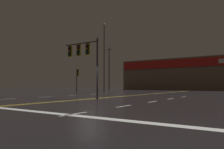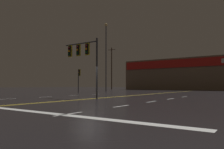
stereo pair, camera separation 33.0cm
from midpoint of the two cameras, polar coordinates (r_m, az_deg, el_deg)
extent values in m
plane|color=black|center=(16.84, -5.35, -6.37)|extent=(200.00, 200.00, 0.00)
cube|color=gold|center=(16.94, -5.74, -6.34)|extent=(0.12, 60.00, 0.01)
cube|color=gold|center=(16.75, -4.95, -6.38)|extent=(0.12, 60.00, 0.01)
cube|color=silver|center=(18.41, -25.23, -5.80)|extent=(0.12, 1.40, 0.01)
cube|color=silver|center=(20.47, -16.47, -5.64)|extent=(0.12, 1.40, 0.01)
cube|color=silver|center=(22.92, -9.46, -5.41)|extent=(0.12, 1.40, 0.01)
cube|color=silver|center=(25.64, -3.86, -5.17)|extent=(0.12, 1.40, 0.01)
cube|color=silver|center=(8.10, -10.12, -10.10)|extent=(0.12, 1.40, 0.01)
cube|color=silver|center=(10.95, 3.31, -8.25)|extent=(0.12, 1.40, 0.01)
cube|color=silver|center=(14.15, 10.90, -6.99)|extent=(0.12, 1.40, 0.01)
cube|color=silver|center=(17.51, 15.61, -6.14)|extent=(0.12, 1.40, 0.01)
cube|color=silver|center=(20.94, 18.79, -5.54)|extent=(0.12, 1.40, 0.01)
cube|color=silver|center=(7.92, -11.48, -10.26)|extent=(9.80, 0.40, 0.01)
cylinder|color=#38383D|center=(17.08, -3.44, 1.67)|extent=(0.14, 0.14, 4.77)
cylinder|color=#38383D|center=(18.45, -7.66, 8.04)|extent=(3.42, 0.10, 0.10)
cube|color=black|center=(17.88, -5.91, 6.62)|extent=(0.28, 0.24, 0.84)
cube|color=gold|center=(17.88, -5.91, 6.62)|extent=(0.42, 0.08, 0.99)
sphere|color=#500705|center=(17.81, -6.24, 7.49)|extent=(0.17, 0.17, 0.17)
sphere|color=orange|center=(17.76, -6.24, 6.69)|extent=(0.17, 0.17, 0.17)
sphere|color=#084513|center=(17.72, -6.25, 5.89)|extent=(0.17, 0.17, 0.17)
cube|color=black|center=(18.52, -8.23, 6.31)|extent=(0.28, 0.24, 0.84)
cube|color=gold|center=(18.52, -8.23, 6.31)|extent=(0.42, 0.08, 0.99)
sphere|color=#500705|center=(18.45, -8.56, 7.14)|extent=(0.17, 0.17, 0.17)
sphere|color=orange|center=(18.41, -8.57, 6.37)|extent=(0.17, 0.17, 0.17)
sphere|color=#084513|center=(18.37, -8.57, 5.59)|extent=(0.17, 0.17, 0.17)
cube|color=black|center=(19.19, -10.39, 6.01)|extent=(0.28, 0.24, 0.84)
cube|color=gold|center=(19.19, -10.39, 6.01)|extent=(0.42, 0.08, 0.99)
sphere|color=#500705|center=(19.12, -10.72, 6.81)|extent=(0.17, 0.17, 0.17)
sphere|color=orange|center=(19.08, -10.73, 6.06)|extent=(0.17, 0.17, 0.17)
sphere|color=#084513|center=(19.04, -10.74, 5.31)|extent=(0.17, 0.17, 0.17)
cylinder|color=#38383D|center=(32.49, -8.49, -1.65)|extent=(0.13, 0.13, 3.42)
cube|color=black|center=(32.67, -8.26, 0.51)|extent=(0.28, 0.24, 0.84)
cube|color=gold|center=(32.67, -8.26, 0.51)|extent=(0.42, 0.08, 0.99)
sphere|color=#500705|center=(32.57, -8.45, 0.97)|extent=(0.17, 0.17, 0.17)
sphere|color=orange|center=(32.55, -8.45, 0.53)|extent=(0.17, 0.17, 0.17)
sphere|color=#084513|center=(32.54, -8.46, 0.08)|extent=(0.17, 0.17, 0.17)
cylinder|color=#59595E|center=(39.63, -1.34, 4.28)|extent=(0.20, 0.20, 11.94)
sphere|color=#F9D17A|center=(40.85, -1.33, 12.85)|extent=(0.56, 0.56, 0.56)
cube|color=#7A6651|center=(54.17, 22.85, 0.04)|extent=(35.17, 10.00, 7.17)
cube|color=red|center=(49.37, 21.61, 3.00)|extent=(34.47, 0.20, 1.79)
cylinder|color=#4C3828|center=(58.27, 0.06, 1.61)|extent=(0.26, 0.26, 11.21)
cube|color=#4C3828|center=(58.88, 0.06, 6.47)|extent=(2.20, 0.12, 0.12)
camera|label=1|loc=(0.16, -89.51, -0.02)|focal=35.00mm
camera|label=2|loc=(0.16, 90.49, 0.02)|focal=35.00mm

